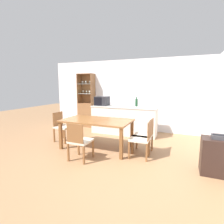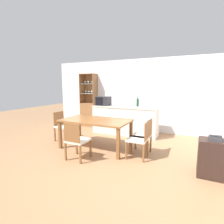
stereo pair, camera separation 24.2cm
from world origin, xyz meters
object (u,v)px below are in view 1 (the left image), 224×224
microwave (102,101)px  telephone (218,137)px  dining_chair_head_near (80,141)px  dining_chair_side_left_far (63,126)px  dining_table (97,123)px  display_cabinet (87,111)px  dining_chair_side_right_near (142,139)px  side_cabinet (217,157)px  dining_chair_side_right_far (144,135)px  wine_bottle (136,102)px

microwave → telephone: microwave is taller
dining_chair_head_near → dining_chair_side_left_far: same height
dining_table → dining_chair_side_left_far: 1.25m
display_cabinet → telephone: 4.84m
dining_chair_side_right_near → microwave: microwave is taller
dining_chair_side_right_near → side_cabinet: 1.49m
dining_table → display_cabinet: bearing=126.5°
telephone → microwave: bearing=149.1°
dining_table → dining_chair_side_right_far: 1.25m
dining_chair_side_right_far → dining_chair_side_right_near: bearing=-178.0°
display_cabinet → telephone: bearing=-30.3°
display_cabinet → dining_table: bearing=-53.5°
dining_chair_head_near → side_cabinet: bearing=10.0°
display_cabinet → dining_table: size_ratio=1.17×
display_cabinet → wine_bottle: display_cabinet is taller
dining_chair_side_right_far → dining_chair_side_right_near: same height
dining_table → wine_bottle: wine_bottle is taller
display_cabinet → side_cabinet: display_cabinet is taller
dining_chair_head_near → dining_chair_side_right_near: size_ratio=1.00×
dining_chair_side_right_near → wine_bottle: bearing=16.6°
wine_bottle → side_cabinet: size_ratio=0.48×
microwave → wine_bottle: size_ratio=1.39×
display_cabinet → dining_table: (1.52, -2.06, 0.04)m
microwave → telephone: bearing=-30.9°
dining_chair_side_right_far → telephone: 1.56m
dining_chair_side_right_near → microwave: 2.58m
dining_table → dining_chair_side_left_far: (-1.22, 0.15, -0.23)m
dining_chair_side_left_far → dining_chair_head_near: bearing=54.7°
dining_table → side_cabinet: 2.73m
microwave → dining_chair_side_right_far: bearing=-38.0°
dining_table → side_cabinet: size_ratio=2.61×
display_cabinet → dining_chair_side_right_far: 3.34m
telephone → wine_bottle: bearing=134.1°
dining_chair_side_right_near → telephone: bearing=-101.2°
microwave → dining_table: bearing=-69.0°
dining_table → side_cabinet: bearing=-7.8°
dining_table → wine_bottle: 1.89m
dining_chair_head_near → telephone: bearing=9.8°
dining_table → dining_chair_head_near: dining_chair_head_near is taller
dining_chair_side_right_near → dining_chair_side_left_far: bearing=81.4°
dining_table → wine_bottle: bearing=71.4°
display_cabinet → dining_chair_side_left_far: 1.94m
dining_chair_side_right_near → side_cabinet: dining_chair_side_right_near is taller
dining_chair_side_right_far → telephone: (1.44, -0.53, 0.28)m
microwave → side_cabinet: (3.28, -1.93, -0.75)m
side_cabinet → telephone: size_ratio=3.29×
dining_chair_side_left_far → microwave: microwave is taller
dining_chair_side_right_far → wine_bottle: size_ratio=2.63×
dining_chair_side_right_far → side_cabinet: (1.46, -0.51, -0.10)m
dining_chair_side_right_near → side_cabinet: bearing=-100.4°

